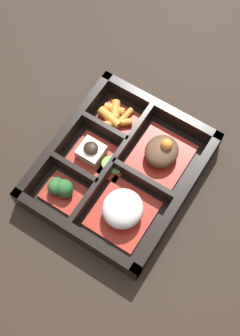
{
  "coord_description": "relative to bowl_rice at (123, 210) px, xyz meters",
  "views": [
    {
      "loc": [
        0.25,
        0.16,
        0.69
      ],
      "look_at": [
        0.0,
        0.0,
        0.03
      ],
      "focal_mm": 50.0,
      "sensor_mm": 36.0,
      "label": 1
    }
  ],
  "objects": [
    {
      "name": "bowl_carrots",
      "position": [
        -0.13,
        -0.1,
        -0.01
      ],
      "size": [
        0.06,
        0.06,
        0.02
      ],
      "color": "maroon",
      "rests_on": "bento_base"
    },
    {
      "name": "ground_plane",
      "position": [
        -0.06,
        -0.04,
        -0.03
      ],
      "size": [
        3.0,
        3.0,
        0.0
      ],
      "primitive_type": "plane",
      "color": "black"
    },
    {
      "name": "bento_base",
      "position": [
        -0.06,
        -0.04,
        -0.03
      ],
      "size": [
        0.26,
        0.22,
        0.01
      ],
      "color": "black",
      "rests_on": "ground_plane"
    },
    {
      "name": "bowl_rice",
      "position": [
        0.0,
        0.0,
        0.0
      ],
      "size": [
        0.09,
        0.09,
        0.05
      ],
      "color": "maroon",
      "rests_on": "bento_base"
    },
    {
      "name": "bowl_greens",
      "position": [
        0.02,
        -0.1,
        -0.01
      ],
      "size": [
        0.05,
        0.06,
        0.03
      ],
      "color": "maroon",
      "rests_on": "bento_base"
    },
    {
      "name": "bowl_pickles",
      "position": [
        -0.05,
        -0.06,
        -0.01
      ],
      "size": [
        0.04,
        0.04,
        0.01
      ],
      "color": "maroon",
      "rests_on": "bento_base"
    },
    {
      "name": "bento_rim",
      "position": [
        -0.06,
        -0.04,
        -0.01
      ],
      "size": [
        0.26,
        0.22,
        0.04
      ],
      "color": "black",
      "rests_on": "ground_plane"
    },
    {
      "name": "bowl_tofu",
      "position": [
        -0.06,
        -0.1,
        -0.01
      ],
      "size": [
        0.07,
        0.06,
        0.03
      ],
      "color": "maroon",
      "rests_on": "bento_base"
    },
    {
      "name": "bowl_stew",
      "position": [
        -0.11,
        0.0,
        -0.0
      ],
      "size": [
        0.09,
        0.09,
        0.05
      ],
      "color": "maroon",
      "rests_on": "bento_base"
    }
  ]
}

